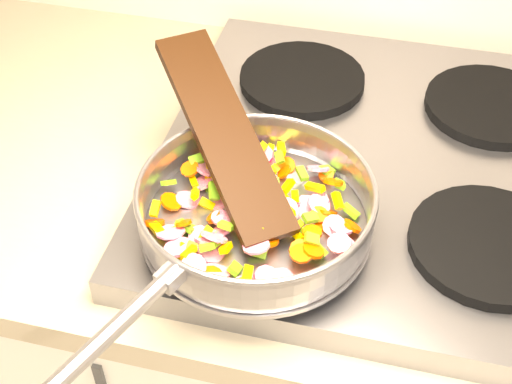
# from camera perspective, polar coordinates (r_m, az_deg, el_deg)

# --- Properties ---
(cooktop) EXTENTS (0.60, 0.60, 0.04)m
(cooktop) POSITION_cam_1_polar(r_m,az_deg,el_deg) (1.00, 9.98, 2.00)
(cooktop) COLOR #939399
(cooktop) RESTS_ON counter_top
(grate_fl) EXTENTS (0.19, 0.19, 0.02)m
(grate_fl) POSITION_cam_1_polar(r_m,az_deg,el_deg) (0.89, 0.20, -1.02)
(grate_fl) COLOR black
(grate_fl) RESTS_ON cooktop
(grate_fr) EXTENTS (0.19, 0.19, 0.02)m
(grate_fr) POSITION_cam_1_polar(r_m,az_deg,el_deg) (0.88, 18.15, -4.03)
(grate_fr) COLOR black
(grate_fr) RESTS_ON cooktop
(grate_bl) EXTENTS (0.19, 0.19, 0.02)m
(grate_bl) POSITION_cam_1_polar(r_m,az_deg,el_deg) (1.10, 3.70, 9.01)
(grate_bl) COLOR black
(grate_bl) RESTS_ON cooktop
(grate_br) EXTENTS (0.19, 0.19, 0.02)m
(grate_br) POSITION_cam_1_polar(r_m,az_deg,el_deg) (1.10, 18.28, 6.58)
(grate_br) COLOR black
(grate_br) RESTS_ON cooktop
(saute_pan) EXTENTS (0.32, 0.47, 0.06)m
(saute_pan) POSITION_cam_1_polar(r_m,az_deg,el_deg) (0.83, -0.10, -1.17)
(saute_pan) COLOR #9E9EA5
(saute_pan) RESTS_ON grate_fl
(vegetable_heap) EXTENTS (0.25, 0.26, 0.05)m
(vegetable_heap) POSITION_cam_1_polar(r_m,az_deg,el_deg) (0.84, -0.12, -1.84)
(vegetable_heap) COLOR #E31651
(vegetable_heap) RESTS_ON saute_pan
(wooden_spatula) EXTENTS (0.23, 0.27, 0.12)m
(wooden_spatula) POSITION_cam_1_polar(r_m,az_deg,el_deg) (0.86, -2.63, 4.80)
(wooden_spatula) COLOR black
(wooden_spatula) RESTS_ON saute_pan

